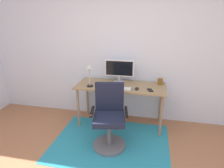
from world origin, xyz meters
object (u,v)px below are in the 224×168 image
monitor (119,69)px  office_chair (109,121)px  coffee_cup (160,81)px  desk (121,89)px  computer_mouse (137,88)px  desk_lamp (89,71)px  keyboard (118,88)px  cell_phone (150,90)px

monitor → office_chair: (-0.00, -0.80, -0.58)m
coffee_cup → monitor: bearing=-178.5°
desk → coffee_cup: 0.70m
computer_mouse → desk_lamp: 0.82m
monitor → coffee_cup: monitor is taller
coffee_cup → office_chair: office_chair is taller
office_chair → keyboard: bearing=74.5°
desk → desk_lamp: (-0.50, -0.16, 0.34)m
monitor → coffee_cup: bearing=1.5°
desk → keyboard: (-0.02, -0.18, 0.09)m
keyboard → office_chair: 0.58m
desk → coffee_cup: size_ratio=13.90×
computer_mouse → coffee_cup: coffee_cup is taller
desk_lamp → keyboard: bearing=-1.8°
desk → cell_phone: 0.53m
coffee_cup → cell_phone: 0.37m
coffee_cup → desk_lamp: 1.23m
desk_lamp → desk: bearing=18.2°
coffee_cup → desk_lamp: bearing=-163.4°
desk → cell_phone: cell_phone is taller
desk → office_chair: office_chair is taller
desk_lamp → office_chair: desk_lamp is taller
coffee_cup → desk: bearing=-164.7°
keyboard → computer_mouse: computer_mouse is taller
keyboard → office_chair: (-0.04, -0.46, -0.35)m
computer_mouse → office_chair: bearing=-124.8°
office_chair → desk: bearing=74.1°
coffee_cup → cell_phone: (-0.16, -0.33, -0.05)m
monitor → desk_lamp: 0.55m
keyboard → cell_phone: bearing=3.3°
desk → monitor: bearing=108.6°
cell_phone → office_chair: bearing=-158.3°
computer_mouse → coffee_cup: (0.37, 0.32, 0.04)m
desk_lamp → office_chair: (0.44, -0.48, -0.60)m
keyboard → computer_mouse: 0.31m
cell_phone → desk: bearing=143.9°
desk → monitor: (-0.05, 0.16, 0.32)m
keyboard → office_chair: office_chair is taller
keyboard → coffee_cup: bearing=27.9°
computer_mouse → cell_phone: 0.21m
desk → computer_mouse: (0.29, -0.14, 0.09)m
coffee_cup → desk_lamp: desk_lamp is taller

